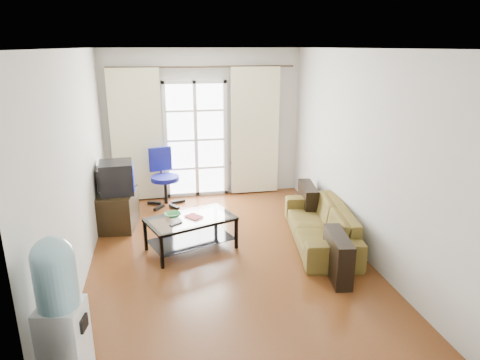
% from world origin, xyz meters
% --- Properties ---
extents(floor, '(5.20, 5.20, 0.00)m').
position_xyz_m(floor, '(0.00, 0.00, 0.00)').
color(floor, brown).
rests_on(floor, ground).
extents(ceiling, '(5.20, 5.20, 0.00)m').
position_xyz_m(ceiling, '(0.00, 0.00, 2.70)').
color(ceiling, white).
rests_on(ceiling, wall_back).
extents(wall_back, '(3.60, 0.02, 2.70)m').
position_xyz_m(wall_back, '(0.00, 2.60, 1.35)').
color(wall_back, beige).
rests_on(wall_back, floor).
extents(wall_front, '(3.60, 0.02, 2.70)m').
position_xyz_m(wall_front, '(0.00, -2.60, 1.35)').
color(wall_front, beige).
rests_on(wall_front, floor).
extents(wall_left, '(0.02, 5.20, 2.70)m').
position_xyz_m(wall_left, '(-1.80, 0.00, 1.35)').
color(wall_left, beige).
rests_on(wall_left, floor).
extents(wall_right, '(0.02, 5.20, 2.70)m').
position_xyz_m(wall_right, '(1.80, 0.00, 1.35)').
color(wall_right, beige).
rests_on(wall_right, floor).
extents(french_door, '(1.16, 0.06, 2.15)m').
position_xyz_m(french_door, '(-0.15, 2.54, 1.07)').
color(french_door, white).
rests_on(french_door, wall_back).
extents(curtain_rod, '(3.30, 0.04, 0.04)m').
position_xyz_m(curtain_rod, '(0.00, 2.50, 2.38)').
color(curtain_rod, '#4C3F2D').
rests_on(curtain_rod, wall_back).
extents(curtain_left, '(0.90, 0.07, 2.35)m').
position_xyz_m(curtain_left, '(-1.20, 2.48, 1.20)').
color(curtain_left, '#F3F2C4').
rests_on(curtain_left, curtain_rod).
extents(curtain_right, '(0.90, 0.07, 2.35)m').
position_xyz_m(curtain_right, '(0.95, 2.48, 1.20)').
color(curtain_right, '#F3F2C4').
rests_on(curtain_right, curtain_rod).
extents(radiator, '(0.64, 0.12, 0.64)m').
position_xyz_m(radiator, '(0.80, 2.50, 0.33)').
color(radiator, gray).
rests_on(radiator, floor).
extents(sofa, '(2.15, 1.34, 0.56)m').
position_xyz_m(sofa, '(1.38, 0.15, 0.28)').
color(sofa, olive).
rests_on(sofa, floor).
extents(coffee_table, '(1.32, 1.03, 0.47)m').
position_xyz_m(coffee_table, '(-0.46, 0.28, 0.30)').
color(coffee_table, silver).
rests_on(coffee_table, floor).
extents(bowl, '(0.34, 0.34, 0.05)m').
position_xyz_m(bowl, '(-0.69, 0.37, 0.50)').
color(bowl, '#2D7C35').
rests_on(bowl, coffee_table).
extents(book, '(0.39, 0.39, 0.02)m').
position_xyz_m(book, '(-0.48, 0.23, 0.48)').
color(book, '#B53816').
rests_on(book, coffee_table).
extents(remote, '(0.18, 0.14, 0.02)m').
position_xyz_m(remote, '(-0.67, 0.09, 0.48)').
color(remote, black).
rests_on(remote, coffee_table).
extents(tv_stand, '(0.61, 0.83, 0.57)m').
position_xyz_m(tv_stand, '(-1.51, 1.29, 0.28)').
color(tv_stand, black).
rests_on(tv_stand, floor).
extents(crt_tv, '(0.56, 0.56, 0.48)m').
position_xyz_m(crt_tv, '(-1.51, 1.29, 0.81)').
color(crt_tv, black).
rests_on(crt_tv, tv_stand).
extents(task_chair, '(0.86, 0.86, 1.02)m').
position_xyz_m(task_chair, '(-0.76, 2.13, 0.30)').
color(task_chair, black).
rests_on(task_chair, floor).
extents(water_cooler, '(0.36, 0.35, 1.49)m').
position_xyz_m(water_cooler, '(-1.60, -2.35, 0.78)').
color(water_cooler, white).
rests_on(water_cooler, floor).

